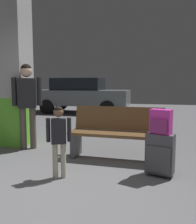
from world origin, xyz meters
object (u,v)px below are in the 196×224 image
object	(u,v)px
structural_pillar	(15,69)
adult	(27,97)
suitcase	(160,154)
backpack_bright	(161,122)
bench	(117,133)
child	(59,134)
parked_car_far	(81,94)

from	to	relation	value
structural_pillar	adult	distance (m)	0.74
suitcase	backpack_bright	xyz separation A→B (m)	(-0.00, -0.00, 0.45)
bench	child	bearing A→B (deg)	-119.42
bench	suitcase	xyz separation A→B (m)	(0.73, -0.69, -0.12)
structural_pillar	suitcase	size ratio (longest dim) A/B	5.29
structural_pillar	backpack_bright	xyz separation A→B (m)	(2.95, -1.15, -0.82)
parked_car_far	structural_pillar	bearing A→B (deg)	-85.79
backpack_bright	suitcase	bearing A→B (deg)	21.94
structural_pillar	parked_car_far	distance (m)	5.87
backpack_bright	parked_car_far	world-z (taller)	parked_car_far
adult	parked_car_far	bearing A→B (deg)	97.89
bench	backpack_bright	xyz separation A→B (m)	(0.73, -0.69, 0.33)
bench	parked_car_far	bearing A→B (deg)	112.94
suitcase	child	bearing A→B (deg)	-163.47
bench	backpack_bright	distance (m)	1.05
bench	adult	xyz separation A→B (m)	(-1.81, 0.21, 0.59)
structural_pillar	bench	size ratio (longest dim) A/B	1.98
bench	child	size ratio (longest dim) A/B	1.62
suitcase	backpack_bright	distance (m)	0.45
adult	structural_pillar	bearing A→B (deg)	147.95
structural_pillar	suitcase	world-z (taller)	structural_pillar
bench	adult	size ratio (longest dim) A/B	0.97
bench	suitcase	size ratio (longest dim) A/B	2.67
structural_pillar	backpack_bright	bearing A→B (deg)	-21.29
bench	parked_car_far	distance (m)	6.81
adult	bench	bearing A→B (deg)	-6.46
bench	child	world-z (taller)	child
bench	suitcase	distance (m)	1.01
suitcase	backpack_bright	size ratio (longest dim) A/B	1.78
backpack_bright	child	world-z (taller)	child
child	parked_car_far	xyz separation A→B (m)	(-2.04, 7.35, 0.19)
child	adult	bearing A→B (deg)	132.90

